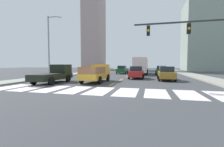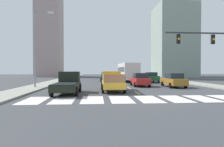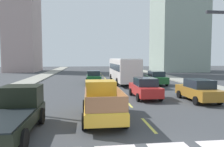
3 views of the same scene
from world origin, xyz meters
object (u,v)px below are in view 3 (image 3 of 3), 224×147
object	(u,v)px
city_bus	(123,69)
sedan_far	(156,78)
pickup_stakebed	(102,101)
sedan_near_left	(198,90)
sedan_mid	(94,77)
pickup_dark	(14,112)
sedan_near_right	(145,88)

from	to	relation	value
city_bus	sedan_far	world-z (taller)	city_bus
pickup_stakebed	sedan_near_left	xyz separation A→B (m)	(7.79, 3.59, -0.08)
sedan_near_left	sedan_far	world-z (taller)	same
pickup_stakebed	city_bus	distance (m)	16.54
pickup_stakebed	sedan_mid	distance (m)	15.99
pickup_dark	sedan_far	xyz separation A→B (m)	(11.97, 15.67, -0.06)
pickup_stakebed	sedan_near_left	world-z (taller)	pickup_stakebed
sedan_near_left	sedan_mid	bearing A→B (deg)	121.24
city_bus	sedan_far	size ratio (longest dim) A/B	2.45
pickup_stakebed	pickup_dark	size ratio (longest dim) A/B	1.00
sedan_near_left	sedan_near_right	xyz separation A→B (m)	(-3.79, 1.73, 0.00)
sedan_far	sedan_near_right	xyz separation A→B (m)	(-3.84, -8.47, 0.00)
city_bus	pickup_stakebed	bearing A→B (deg)	-105.57
pickup_stakebed	sedan_mid	world-z (taller)	pickup_stakebed
sedan_mid	pickup_dark	bearing A→B (deg)	-102.07
pickup_dark	sedan_far	world-z (taller)	pickup_dark
sedan_far	city_bus	bearing A→B (deg)	152.22
pickup_stakebed	sedan_far	xyz separation A→B (m)	(7.84, 13.79, -0.08)
pickup_stakebed	pickup_dark	bearing A→B (deg)	-153.23
pickup_dark	sedan_near_right	xyz separation A→B (m)	(8.13, 7.20, -0.06)
sedan_mid	city_bus	bearing A→B (deg)	1.39
pickup_dark	sedan_near_right	distance (m)	10.87
sedan_far	pickup_dark	bearing A→B (deg)	-124.92
pickup_dark	city_bus	world-z (taller)	city_bus
pickup_dark	sedan_mid	xyz separation A→B (m)	(4.19, 17.87, -0.06)
city_bus	sedan_near_left	bearing A→B (deg)	-74.60
sedan_near_left	sedan_near_right	distance (m)	4.16
sedan_near_left	pickup_dark	bearing A→B (deg)	-156.03
pickup_dark	sedan_near_left	bearing A→B (deg)	24.26
city_bus	sedan_near_right	world-z (taller)	city_bus
pickup_dark	sedan_mid	distance (m)	18.36
sedan_near_left	sedan_mid	xyz separation A→B (m)	(-7.73, 12.40, 0.00)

